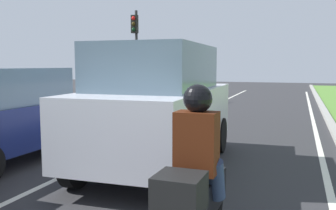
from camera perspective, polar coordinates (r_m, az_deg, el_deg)
ground_plane at (r=12.69m, az=5.28°, el=-2.51°), size 60.00×60.00×0.00m
lane_line_center at (r=12.88m, az=2.26°, el=-2.35°), size 0.12×32.00×0.01m
lane_line_right_edge at (r=12.31m, az=21.76°, el=-3.19°), size 0.12×32.00×0.01m
curb_right at (r=12.34m, az=24.09°, el=-3.00°), size 0.24×48.00×0.12m
car_suv_ahead at (r=6.83m, az=-1.44°, el=-0.12°), size 2.10×4.56×2.28m
car_sedan_left_lane at (r=8.12m, az=-22.96°, el=-1.36°), size 1.96×4.36×1.86m
car_hatchback_far at (r=13.42m, az=-5.31°, el=1.75°), size 1.85×3.76×1.78m
motorcycle at (r=3.70m, az=4.27°, el=-15.17°), size 0.41×1.90×1.01m
rider_person at (r=3.57m, az=4.58°, el=-5.60°), size 0.50×0.40×1.16m
traffic_light_overhead_left at (r=19.15m, az=-5.06°, el=9.93°), size 0.32×0.50×4.69m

